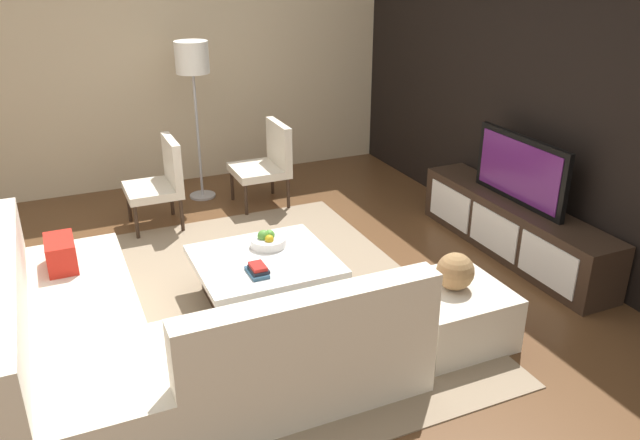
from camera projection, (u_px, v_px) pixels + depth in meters
name	position (u px, v px, depth m)	size (l,w,h in m)	color
ground_plane	(258.00, 310.00, 4.83)	(14.00, 14.00, 0.00)	brown
feature_wall_back	(558.00, 96.00, 5.28)	(6.40, 0.12, 2.80)	black
side_wall_left	(176.00, 59.00, 7.03)	(0.12, 5.20, 2.80)	beige
area_rug	(253.00, 303.00, 4.91)	(3.44, 2.71, 0.01)	gray
media_console	(513.00, 228.00, 5.63)	(2.17, 0.43, 0.50)	#332319
television	(520.00, 170.00, 5.41)	(1.09, 0.06, 0.59)	black
sectional_couch	(155.00, 340.00, 3.97)	(2.32, 2.41, 0.83)	beige
coffee_table	(265.00, 279.00, 4.87)	(0.94, 1.03, 0.38)	#332319
accent_chair_near	(161.00, 178.00, 6.12)	(0.54, 0.51, 0.87)	#332319
floor_lamp	(192.00, 66.00, 6.44)	(0.34, 0.34, 1.68)	#A5A5AA
ottoman	(451.00, 313.00, 4.42)	(0.70, 0.70, 0.40)	beige
fruit_bowl	(268.00, 241.00, 4.97)	(0.28, 0.28, 0.14)	silver
accent_chair_far	(268.00, 159.00, 6.66)	(0.56, 0.54, 0.87)	#332319
decorative_ball	(455.00, 271.00, 4.28)	(0.26, 0.26, 0.26)	#997247
book_stack	(258.00, 270.00, 4.55)	(0.22, 0.13, 0.08)	#2D516B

